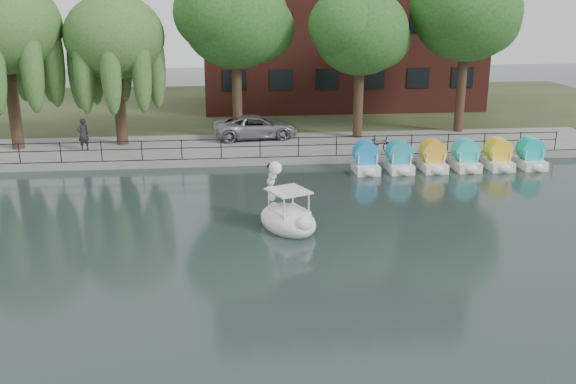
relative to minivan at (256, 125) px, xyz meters
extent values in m
plane|color=#344745|center=(-0.04, -17.70, -1.18)|extent=(120.00, 120.00, 0.00)
cube|color=gray|center=(-0.04, -1.70, -0.98)|extent=(40.00, 6.00, 0.40)
cube|color=gray|center=(-0.04, -4.65, -0.98)|extent=(40.00, 0.25, 0.40)
cube|color=#47512D|center=(-0.04, 12.30, -1.00)|extent=(60.00, 22.00, 0.36)
cylinder|color=black|center=(-0.04, -4.45, 0.17)|extent=(32.00, 0.04, 0.04)
cylinder|color=black|center=(-0.04, -4.45, -0.23)|extent=(32.00, 0.04, 0.04)
cylinder|color=black|center=(-0.04, -4.45, -0.28)|extent=(0.05, 0.05, 1.00)
cylinder|color=#473323|center=(-13.04, -1.20, 1.32)|extent=(0.60, 0.60, 4.20)
ellipsoid|color=#57833C|center=(-13.04, -1.20, 5.73)|extent=(5.88, 5.88, 5.00)
cylinder|color=#473323|center=(-7.54, -0.70, 1.12)|extent=(0.60, 0.60, 3.80)
ellipsoid|color=#57833C|center=(-7.54, -0.70, 5.11)|extent=(5.32, 5.32, 4.52)
cylinder|color=#473323|center=(-1.04, 0.30, 1.47)|extent=(0.60, 0.60, 4.50)
ellipsoid|color=#3C772D|center=(-1.04, 0.30, 5.92)|extent=(6.00, 6.00, 5.10)
cylinder|color=#473323|center=(5.96, -0.20, 1.25)|extent=(0.60, 0.60, 4.05)
ellipsoid|color=#3C772D|center=(5.96, -0.20, 5.25)|extent=(5.40, 5.40, 4.59)
cylinder|color=#473323|center=(12.46, 0.80, 1.59)|extent=(0.60, 0.60, 4.72)
ellipsoid|color=#3C772D|center=(12.46, 0.80, 6.26)|extent=(6.30, 6.30, 5.36)
imported|color=gray|center=(0.00, 0.00, 0.00)|extent=(3.19, 5.83, 1.55)
imported|color=gray|center=(6.26, -4.04, -0.28)|extent=(1.28, 1.81, 1.00)
imported|color=black|center=(-9.38, -2.00, 0.21)|extent=(0.86, 0.82, 1.98)
ellipsoid|color=white|center=(0.40, -14.16, -0.86)|extent=(2.78, 3.31, 0.63)
cube|color=white|center=(0.45, -14.25, -0.55)|extent=(1.57, 1.62, 0.31)
cube|color=white|center=(0.42, -14.21, 0.32)|extent=(1.77, 1.83, 0.06)
ellipsoid|color=white|center=(0.90, -15.26, -0.60)|extent=(0.81, 0.74, 0.59)
sphere|color=white|center=(0.02, -13.30, 0.97)|extent=(0.50, 0.50, 0.50)
cone|color=black|center=(-0.12, -12.99, 0.94)|extent=(0.30, 0.33, 0.21)
cylinder|color=yellow|center=(-0.06, -13.13, 0.95)|extent=(0.29, 0.21, 0.27)
cube|color=white|center=(5.06, -6.57, -0.96)|extent=(1.15, 1.70, 0.44)
cylinder|color=#208CDD|center=(5.06, -6.47, -0.23)|extent=(0.90, 1.20, 0.90)
cube|color=white|center=(6.76, -6.57, -0.96)|extent=(1.15, 1.70, 0.44)
cylinder|color=teal|center=(6.76, -6.47, -0.23)|extent=(0.90, 1.20, 0.90)
cube|color=white|center=(8.46, -6.57, -0.96)|extent=(1.15, 1.70, 0.44)
cylinder|color=yellow|center=(8.46, -6.47, -0.23)|extent=(0.90, 1.20, 0.90)
cube|color=white|center=(10.16, -6.57, -0.96)|extent=(1.15, 1.70, 0.44)
cylinder|color=#2AC9C8|center=(10.16, -6.47, -0.23)|extent=(0.90, 1.20, 0.90)
cube|color=white|center=(11.86, -6.57, -0.96)|extent=(1.15, 1.70, 0.44)
cylinder|color=yellow|center=(11.86, -6.47, -0.23)|extent=(0.90, 1.20, 0.90)
cube|color=white|center=(13.56, -6.57, -0.96)|extent=(1.15, 1.70, 0.44)
cylinder|color=#15BBB8|center=(13.56, -6.47, -0.23)|extent=(0.90, 1.20, 0.90)
camera|label=1|loc=(-1.91, -36.68, 7.24)|focal=40.00mm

